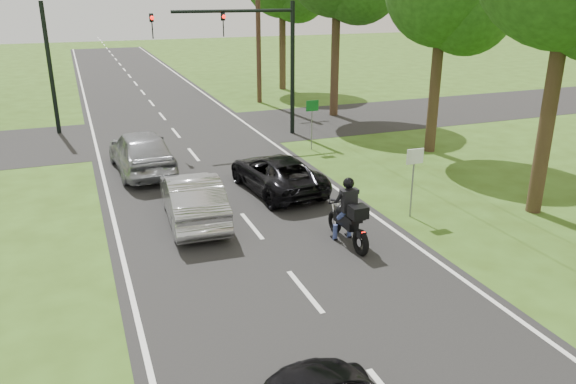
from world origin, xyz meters
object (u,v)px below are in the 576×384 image
(dark_suv, at_px, (277,173))
(silver_suv, at_px, (141,151))
(sign_white, at_px, (414,166))
(sign_green, at_px, (312,113))
(motorcycle_rider, at_px, (349,218))
(utility_pole_far, at_px, (258,15))
(silver_sedan, at_px, (193,198))
(traffic_signal, at_px, (253,45))

(dark_suv, height_order, silver_suv, silver_suv)
(sign_white, distance_m, sign_green, 8.00)
(motorcycle_rider, distance_m, utility_pole_far, 20.95)
(motorcycle_rider, relative_size, silver_sedan, 0.51)
(silver_sedan, xyz_separation_m, sign_green, (6.38, 5.98, 0.87))
(utility_pole_far, relative_size, sign_green, 4.71)
(dark_suv, height_order, silver_sedan, silver_sedan)
(motorcycle_rider, relative_size, utility_pole_far, 0.22)
(traffic_signal, relative_size, sign_green, 3.00)
(motorcycle_rider, bearing_deg, traffic_signal, 83.16)
(silver_suv, xyz_separation_m, utility_pole_far, (8.46, 11.63, 4.25))
(motorcycle_rider, bearing_deg, sign_white, 20.95)
(dark_suv, distance_m, sign_green, 5.47)
(dark_suv, relative_size, silver_sedan, 1.02)
(silver_suv, height_order, traffic_signal, traffic_signal)
(silver_suv, bearing_deg, traffic_signal, -150.40)
(traffic_signal, distance_m, sign_green, 4.24)
(traffic_signal, relative_size, sign_white, 3.00)
(utility_pole_far, bearing_deg, sign_green, -96.73)
(silver_sedan, relative_size, silver_suv, 0.90)
(silver_sedan, distance_m, sign_green, 8.79)
(sign_green, bearing_deg, motorcycle_rider, -107.35)
(traffic_signal, height_order, sign_green, traffic_signal)
(sign_green, bearing_deg, dark_suv, -126.14)
(utility_pole_far, distance_m, sign_white, 19.39)
(dark_suv, relative_size, sign_white, 2.08)
(traffic_signal, xyz_separation_m, sign_white, (1.36, -11.02, -2.54))
(motorcycle_rider, bearing_deg, silver_sedan, 138.29)
(motorcycle_rider, distance_m, sign_green, 9.52)
(silver_suv, bearing_deg, dark_suv, 133.57)
(silver_suv, relative_size, traffic_signal, 0.75)
(silver_sedan, xyz_separation_m, sign_white, (6.18, -2.02, 0.87))
(silver_suv, bearing_deg, sign_green, -178.46)
(motorcycle_rider, xyz_separation_m, sign_white, (2.63, 1.05, 0.86))
(traffic_signal, height_order, sign_white, traffic_signal)
(silver_suv, distance_m, traffic_signal, 7.45)
(dark_suv, xyz_separation_m, silver_sedan, (-3.21, -1.64, 0.10))
(silver_sedan, bearing_deg, sign_white, 165.08)
(motorcycle_rider, xyz_separation_m, sign_green, (2.83, 9.05, 0.86))
(utility_pole_far, bearing_deg, motorcycle_rider, -101.62)
(dark_suv, distance_m, silver_suv, 5.47)
(utility_pole_far, height_order, sign_white, utility_pole_far)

